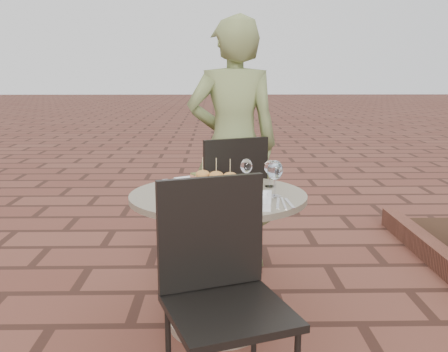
{
  "coord_description": "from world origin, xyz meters",
  "views": [
    {
      "loc": [
        0.04,
        -2.46,
        1.33
      ],
      "look_at": [
        0.09,
        0.0,
        0.82
      ],
      "focal_mm": 40.0,
      "sensor_mm": 36.0,
      "label": 1
    }
  ],
  "objects_px": {
    "chair_far": "(229,194)",
    "diner": "(233,145)",
    "plate_sliders": "(216,186)",
    "plate_tuna": "(242,200)",
    "cafe_table": "(218,239)",
    "chair_near": "(220,278)",
    "plate_salmon": "(200,181)"
  },
  "relations": [
    {
      "from": "chair_far",
      "to": "diner",
      "type": "relative_size",
      "value": 0.55
    },
    {
      "from": "plate_sliders",
      "to": "plate_tuna",
      "type": "height_order",
      "value": "plate_sliders"
    },
    {
      "from": "plate_tuna",
      "to": "cafe_table",
      "type": "bearing_deg",
      "value": 119.04
    },
    {
      "from": "cafe_table",
      "to": "plate_sliders",
      "type": "distance_m",
      "value": 0.29
    },
    {
      "from": "cafe_table",
      "to": "chair_near",
      "type": "bearing_deg",
      "value": -89.74
    },
    {
      "from": "chair_far",
      "to": "plate_salmon",
      "type": "xyz_separation_m",
      "value": [
        -0.17,
        -0.49,
        0.2
      ]
    },
    {
      "from": "cafe_table",
      "to": "plate_tuna",
      "type": "height_order",
      "value": "plate_tuna"
    },
    {
      "from": "chair_near",
      "to": "plate_tuna",
      "type": "distance_m",
      "value": 0.5
    },
    {
      "from": "chair_near",
      "to": "diner",
      "type": "bearing_deg",
      "value": 66.49
    },
    {
      "from": "diner",
      "to": "plate_salmon",
      "type": "relative_size",
      "value": 5.66
    },
    {
      "from": "cafe_table",
      "to": "chair_near",
      "type": "relative_size",
      "value": 0.97
    },
    {
      "from": "plate_sliders",
      "to": "chair_far",
      "type": "bearing_deg",
      "value": 83.4
    },
    {
      "from": "cafe_table",
      "to": "chair_far",
      "type": "xyz_separation_m",
      "value": [
        0.08,
        0.72,
        0.07
      ]
    },
    {
      "from": "cafe_table",
      "to": "plate_salmon",
      "type": "height_order",
      "value": "plate_salmon"
    },
    {
      "from": "cafe_table",
      "to": "chair_far",
      "type": "height_order",
      "value": "chair_far"
    },
    {
      "from": "diner",
      "to": "plate_tuna",
      "type": "bearing_deg",
      "value": 85.76
    },
    {
      "from": "cafe_table",
      "to": "diner",
      "type": "xyz_separation_m",
      "value": [
        0.11,
        0.89,
        0.37
      ]
    },
    {
      "from": "cafe_table",
      "to": "chair_near",
      "type": "distance_m",
      "value": 0.65
    },
    {
      "from": "chair_near",
      "to": "plate_salmon",
      "type": "height_order",
      "value": "chair_near"
    },
    {
      "from": "chair_near",
      "to": "plate_sliders",
      "type": "distance_m",
      "value": 0.67
    },
    {
      "from": "plate_salmon",
      "to": "plate_sliders",
      "type": "bearing_deg",
      "value": -70.75
    },
    {
      "from": "chair_near",
      "to": "plate_salmon",
      "type": "xyz_separation_m",
      "value": [
        -0.1,
        0.88,
        0.2
      ]
    },
    {
      "from": "cafe_table",
      "to": "plate_tuna",
      "type": "xyz_separation_m",
      "value": [
        0.11,
        -0.2,
        0.26
      ]
    },
    {
      "from": "chair_near",
      "to": "plate_sliders",
      "type": "relative_size",
      "value": 2.49
    },
    {
      "from": "diner",
      "to": "chair_far",
      "type": "bearing_deg",
      "value": 74.41
    },
    {
      "from": "chair_near",
      "to": "plate_salmon",
      "type": "bearing_deg",
      "value": 76.91
    },
    {
      "from": "diner",
      "to": "cafe_table",
      "type": "bearing_deg",
      "value": 78.74
    },
    {
      "from": "chair_far",
      "to": "plate_sliders",
      "type": "height_order",
      "value": "chair_far"
    },
    {
      "from": "plate_salmon",
      "to": "plate_sliders",
      "type": "relative_size",
      "value": 0.8
    },
    {
      "from": "chair_near",
      "to": "plate_sliders",
      "type": "bearing_deg",
      "value": 71.56
    },
    {
      "from": "cafe_table",
      "to": "plate_tuna",
      "type": "relative_size",
      "value": 2.89
    },
    {
      "from": "diner",
      "to": "plate_salmon",
      "type": "distance_m",
      "value": 0.69
    }
  ]
}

